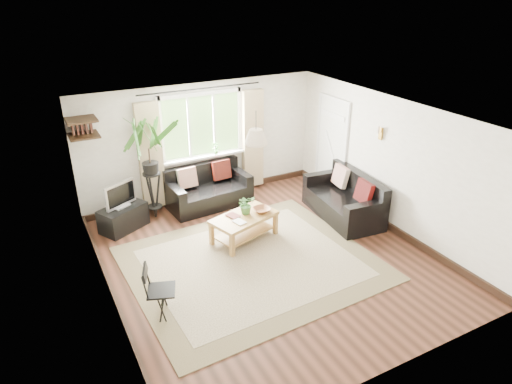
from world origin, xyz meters
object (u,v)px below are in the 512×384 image
sofa_back (209,188)px  coffee_table (244,228)px  folding_chair (161,291)px  palm_stand (151,169)px  tv_stand (123,218)px  sofa_right (343,197)px

sofa_back → coffee_table: 1.56m
coffee_table → folding_chair: folding_chair is taller
sofa_back → palm_stand: palm_stand is taller
tv_stand → folding_chair: size_ratio=1.07×
sofa_back → tv_stand: sofa_back is taller
coffee_table → tv_stand: size_ratio=1.38×
sofa_right → palm_stand: bearing=-111.8°
coffee_table → palm_stand: size_ratio=0.58×
sofa_right → tv_stand: (-3.86, 1.49, -0.18)m
sofa_back → coffee_table: sofa_back is taller
folding_chair → sofa_back: bearing=-13.3°
sofa_right → coffee_table: sofa_right is taller
sofa_right → coffee_table: (-2.07, 0.10, -0.17)m
sofa_back → tv_stand: size_ratio=1.96×
tv_stand → palm_stand: palm_stand is taller
folding_chair → sofa_right: bearing=-53.4°
tv_stand → coffee_table: bearing=-65.7°
folding_chair → tv_stand: bearing=18.1°
sofa_back → folding_chair: 3.38m
sofa_back → folding_chair: size_ratio=2.10×
coffee_table → tv_stand: coffee_table is taller
tv_stand → folding_chair: (-0.09, -2.66, 0.17)m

